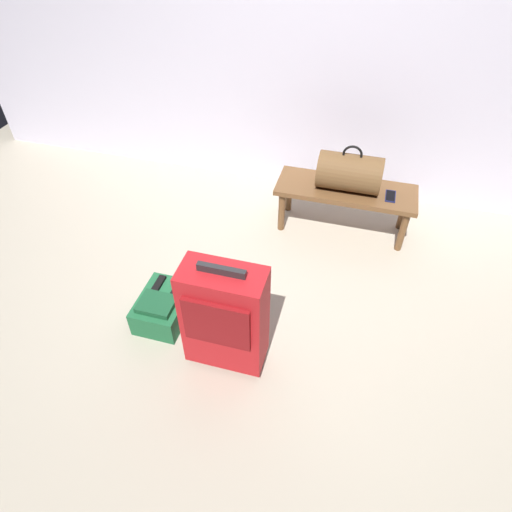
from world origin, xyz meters
name	(u,v)px	position (x,y,z in m)	size (l,w,h in m)	color
ground_plane	(263,319)	(0.00, 0.00, 0.00)	(6.60, 6.60, 0.00)	#B2A893
back_wall	(327,3)	(0.00, 1.60, 1.40)	(6.00, 0.10, 2.80)	silver
bench	(345,194)	(0.35, 1.03, 0.31)	(1.00, 0.36, 0.37)	brown
duffel_bag_brown	(349,172)	(0.35, 1.03, 0.50)	(0.44, 0.26, 0.34)	brown
cell_phone	(390,196)	(0.65, 1.00, 0.37)	(0.07, 0.14, 0.01)	#191E4C
suitcase_upright_red	(225,317)	(-0.12, -0.34, 0.38)	(0.43, 0.24, 0.73)	red
backpack_green	(163,307)	(-0.60, -0.15, 0.09)	(0.28, 0.38, 0.21)	#1E6038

